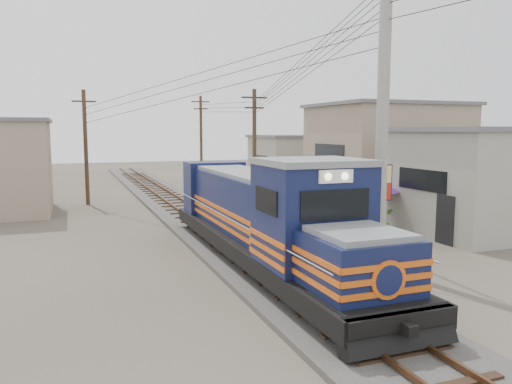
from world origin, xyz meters
name	(u,v)px	position (x,y,z in m)	size (l,w,h in m)	color
ground	(275,274)	(0.00, 0.00, 0.00)	(120.00, 120.00, 0.00)	#473F35
ballast	(199,220)	(0.00, 10.00, 0.08)	(3.60, 70.00, 0.16)	#595651
track	(199,216)	(0.00, 10.00, 0.26)	(1.15, 70.00, 0.12)	#51331E
locomotive	(265,220)	(0.00, 0.88, 1.62)	(2.72, 14.77, 3.66)	black
utility_pole_main	(383,117)	(3.50, -0.50, 5.00)	(0.40, 0.40, 10.00)	#9E9B93
wooden_pole_mid	(254,145)	(4.50, 14.00, 3.68)	(1.60, 0.24, 7.00)	#4C3826
wooden_pole_far	(201,138)	(4.80, 28.00, 3.93)	(1.60, 0.24, 7.50)	#4C3826
wooden_pole_left	(86,145)	(-5.00, 18.00, 3.68)	(1.60, 0.24, 7.00)	#4C3826
power_lines	(201,64)	(-0.14, 8.49, 7.56)	(9.65, 19.00, 3.30)	black
shophouse_front	(486,180)	(11.50, 3.00, 2.36)	(7.35, 6.30, 4.70)	#99978B
shophouse_mid	(386,154)	(12.50, 12.00, 3.11)	(8.40, 7.35, 6.20)	gray
shophouse_back	(295,161)	(11.00, 22.00, 2.11)	(6.30, 6.30, 4.20)	#99978B
billboard	(366,185)	(5.39, 3.20, 2.34)	(1.96, 0.89, 3.19)	#99999E
market_umbrella	(377,186)	(7.17, 5.04, 2.02)	(2.57, 2.57, 2.30)	black
vendor	(347,209)	(6.26, 6.16, 0.84)	(0.61, 0.40, 1.68)	black
plant_nursery	(340,226)	(4.83, 4.31, 0.47)	(3.09, 2.85, 1.11)	#1F5317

